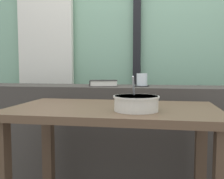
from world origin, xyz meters
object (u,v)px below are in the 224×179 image
coaster_square (142,86)px  closed_book (103,83)px  soup_bowl (136,103)px  juice_glass (142,80)px  breakfast_table (114,133)px

coaster_square → closed_book: (-0.28, 0.01, 0.02)m
coaster_square → soup_bowl: bearing=-88.7°
juice_glass → soup_bowl: 0.71m
breakfast_table → closed_book: (-0.18, 0.61, 0.22)m
coaster_square → soup_bowl: size_ratio=0.48×
breakfast_table → juice_glass: size_ratio=11.63×
closed_book → soup_bowl: 0.78m
breakfast_table → coaster_square: size_ratio=10.24×
breakfast_table → closed_book: closed_book is taller
soup_bowl → breakfast_table: bearing=139.7°
closed_book → soup_bowl: size_ratio=1.10×
soup_bowl → juice_glass: bearing=91.3°
breakfast_table → juice_glass: (0.10, 0.60, 0.24)m
coaster_square → closed_book: 0.29m
closed_book → coaster_square: bearing=-2.5°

